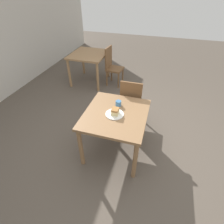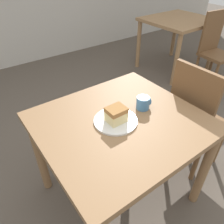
{
  "view_description": "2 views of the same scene",
  "coord_description": "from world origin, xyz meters",
  "px_view_note": "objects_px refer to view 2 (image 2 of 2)",
  "views": [
    {
      "loc": [
        -1.98,
        -0.32,
        2.21
      ],
      "look_at": [
        -0.21,
        0.21,
        0.78
      ],
      "focal_mm": 28.0,
      "sensor_mm": 36.0,
      "label": 1
    },
    {
      "loc": [
        -0.77,
        -0.6,
        1.52
      ],
      "look_at": [
        -0.2,
        0.19,
        0.8
      ],
      "focal_mm": 35.0,
      "sensor_mm": 36.0,
      "label": 2
    }
  ],
  "objects_px": {
    "plate": "(116,121)",
    "cake_slice": "(116,115)",
    "dining_table_near": "(120,133)",
    "chair_near_window": "(195,118)",
    "chair_far_corner": "(215,48)",
    "coffee_mug": "(143,103)",
    "dining_table_far": "(179,27)"
  },
  "relations": [
    {
      "from": "plate",
      "to": "cake_slice",
      "type": "distance_m",
      "value": 0.05
    },
    {
      "from": "dining_table_near",
      "to": "chair_near_window",
      "type": "height_order",
      "value": "chair_near_window"
    },
    {
      "from": "chair_near_window",
      "to": "plate",
      "type": "height_order",
      "value": "chair_near_window"
    },
    {
      "from": "plate",
      "to": "chair_far_corner",
      "type": "bearing_deg",
      "value": 17.47
    },
    {
      "from": "cake_slice",
      "to": "chair_near_window",
      "type": "bearing_deg",
      "value": -7.99
    },
    {
      "from": "chair_far_corner",
      "to": "coffee_mug",
      "type": "relative_size",
      "value": 10.47
    },
    {
      "from": "chair_far_corner",
      "to": "plate",
      "type": "relative_size",
      "value": 3.66
    },
    {
      "from": "dining_table_near",
      "to": "dining_table_far",
      "type": "xyz_separation_m",
      "value": [
        2.04,
        1.27,
        0.02
      ]
    },
    {
      "from": "dining_table_near",
      "to": "coffee_mug",
      "type": "height_order",
      "value": "coffee_mug"
    },
    {
      "from": "dining_table_near",
      "to": "plate",
      "type": "relative_size",
      "value": 3.68
    },
    {
      "from": "dining_table_far",
      "to": "plate",
      "type": "relative_size",
      "value": 3.58
    },
    {
      "from": "dining_table_near",
      "to": "chair_far_corner",
      "type": "distance_m",
      "value": 2.19
    },
    {
      "from": "dining_table_near",
      "to": "cake_slice",
      "type": "relative_size",
      "value": 8.74
    },
    {
      "from": "chair_far_corner",
      "to": "cake_slice",
      "type": "distance_m",
      "value": 2.24
    },
    {
      "from": "dining_table_far",
      "to": "chair_near_window",
      "type": "relative_size",
      "value": 0.98
    },
    {
      "from": "dining_table_far",
      "to": "chair_far_corner",
      "type": "relative_size",
      "value": 0.98
    },
    {
      "from": "dining_table_near",
      "to": "plate",
      "type": "distance_m",
      "value": 0.11
    },
    {
      "from": "chair_far_corner",
      "to": "coffee_mug",
      "type": "height_order",
      "value": "chair_far_corner"
    },
    {
      "from": "dining_table_far",
      "to": "chair_near_window",
      "type": "distance_m",
      "value": 1.96
    },
    {
      "from": "plate",
      "to": "coffee_mug",
      "type": "bearing_deg",
      "value": 1.66
    },
    {
      "from": "dining_table_near",
      "to": "cake_slice",
      "type": "distance_m",
      "value": 0.16
    },
    {
      "from": "dining_table_near",
      "to": "chair_near_window",
      "type": "relative_size",
      "value": 1.01
    },
    {
      "from": "coffee_mug",
      "to": "dining_table_far",
      "type": "bearing_deg",
      "value": 34.05
    },
    {
      "from": "dining_table_far",
      "to": "cake_slice",
      "type": "relative_size",
      "value": 8.5
    },
    {
      "from": "plate",
      "to": "dining_table_near",
      "type": "bearing_deg",
      "value": -12.59
    },
    {
      "from": "chair_near_window",
      "to": "chair_far_corner",
      "type": "bearing_deg",
      "value": -61.86
    },
    {
      "from": "chair_near_window",
      "to": "coffee_mug",
      "type": "bearing_deg",
      "value": 76.51
    },
    {
      "from": "dining_table_near",
      "to": "plate",
      "type": "bearing_deg",
      "value": 167.41
    },
    {
      "from": "chair_near_window",
      "to": "coffee_mug",
      "type": "distance_m",
      "value": 0.54
    },
    {
      "from": "dining_table_far",
      "to": "plate",
      "type": "height_order",
      "value": "dining_table_far"
    },
    {
      "from": "dining_table_far",
      "to": "chair_near_window",
      "type": "height_order",
      "value": "chair_near_window"
    },
    {
      "from": "dining_table_near",
      "to": "chair_far_corner",
      "type": "relative_size",
      "value": 1.01
    }
  ]
}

